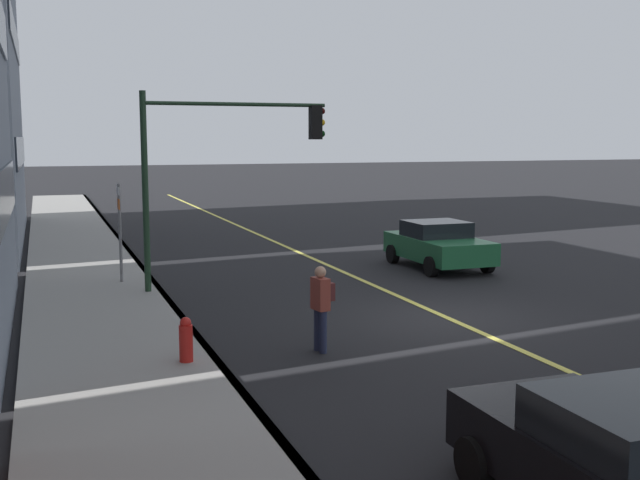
% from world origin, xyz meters
% --- Properties ---
extents(ground, '(200.00, 200.00, 0.00)m').
position_xyz_m(ground, '(0.00, 0.00, 0.00)').
color(ground, black).
extents(sidewalk_slab, '(80.00, 3.36, 0.15)m').
position_xyz_m(sidewalk_slab, '(0.00, 7.30, 0.07)').
color(sidewalk_slab, gray).
rests_on(sidewalk_slab, ground).
extents(curb_edge, '(80.00, 0.16, 0.15)m').
position_xyz_m(curb_edge, '(0.00, 5.69, 0.07)').
color(curb_edge, slate).
rests_on(curb_edge, ground).
extents(lane_stripe_center, '(80.00, 0.16, 0.01)m').
position_xyz_m(lane_stripe_center, '(0.00, 0.00, 0.01)').
color(lane_stripe_center, '#D8CC4C').
rests_on(lane_stripe_center, ground).
extents(car_black, '(3.82, 2.06, 1.45)m').
position_xyz_m(car_black, '(-8.98, 2.97, 0.74)').
color(car_black, black).
rests_on(car_black, ground).
extents(car_green, '(3.97, 2.11, 1.44)m').
position_xyz_m(car_green, '(6.03, -3.07, 0.73)').
color(car_green, '#1E6038').
rests_on(car_green, ground).
extents(pedestrian_with_backpack, '(0.42, 0.41, 1.64)m').
position_xyz_m(pedestrian_with_backpack, '(-1.67, 3.60, 0.95)').
color(pedestrian_with_backpack, '#262D4C').
rests_on(pedestrian_with_backpack, ground).
extents(traffic_light_mast, '(0.28, 4.87, 5.18)m').
position_xyz_m(traffic_light_mast, '(4.58, 4.04, 3.61)').
color(traffic_light_mast, '#1E3823').
rests_on(traffic_light_mast, ground).
extents(street_sign_post, '(0.60, 0.08, 2.81)m').
position_xyz_m(street_sign_post, '(6.17, 6.52, 1.66)').
color(street_sign_post, slate).
rests_on(street_sign_post, ground).
extents(fire_hydrant, '(0.24, 0.24, 0.94)m').
position_xyz_m(fire_hydrant, '(-1.95, 6.21, 0.47)').
color(fire_hydrant, red).
rests_on(fire_hydrant, ground).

